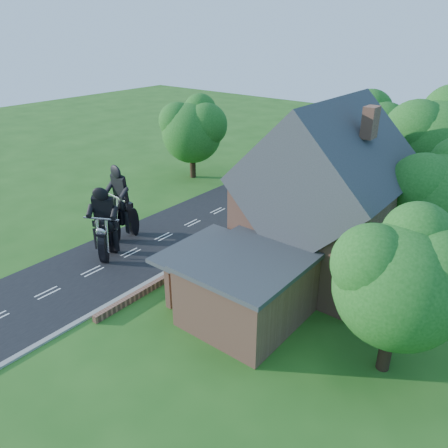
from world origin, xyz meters
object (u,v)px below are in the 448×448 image
Objects in this scene: garden_wall at (229,242)px; motorcycle_lead at (108,248)px; house at (324,202)px; annex at (245,287)px; motorcycle_follow at (124,228)px.

garden_wall is 14.06× the size of motorcycle_lead.
motorcycle_lead is at bearing -146.58° from house.
garden_wall is 3.12× the size of annex.
annex is 4.51× the size of motorcycle_lead.
motorcycle_follow is (-11.87, 1.98, -0.96)m from annex.
annex is at bearing 176.64° from motorcycle_follow.
annex is 12.07m from motorcycle_follow.
house is (6.19, 1.00, 4.14)m from garden_wall.
motorcycle_follow is at bearing 170.51° from annex.
garden_wall is at bearing -142.66° from motorcycle_follow.
motorcycle_follow is (-1.45, 2.47, 0.07)m from motorcycle_lead.
motorcycle_follow is (-6.30, -3.82, 0.60)m from garden_wall.
motorcycle_follow reaches higher than motorcycle_lead.
motorcycle_lead is (-11.04, -7.28, -3.61)m from house.
garden_wall is at bearing -170.83° from house.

